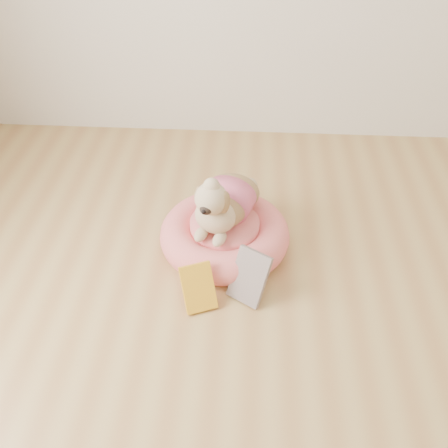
# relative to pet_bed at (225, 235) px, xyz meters

# --- Properties ---
(pet_bed) EXTENTS (0.59, 0.59, 0.15)m
(pet_bed) POSITION_rel_pet_bed_xyz_m (0.00, 0.00, 0.00)
(pet_bed) COLOR #F97461
(pet_bed) RESTS_ON floor
(dog) EXTENTS (0.41, 0.50, 0.31)m
(dog) POSITION_rel_pet_bed_xyz_m (-0.01, 0.00, 0.24)
(dog) COLOR brown
(dog) RESTS_ON pet_bed
(book_yellow) EXTENTS (0.17, 0.17, 0.18)m
(book_yellow) POSITION_rel_pet_bed_xyz_m (-0.09, -0.35, 0.02)
(book_yellow) COLOR #FFFE1A
(book_yellow) RESTS_ON floor
(book_white) EXTENTS (0.19, 0.18, 0.21)m
(book_white) POSITION_rel_pet_bed_xyz_m (0.12, -0.29, 0.03)
(book_white) COLOR silver
(book_white) RESTS_ON floor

